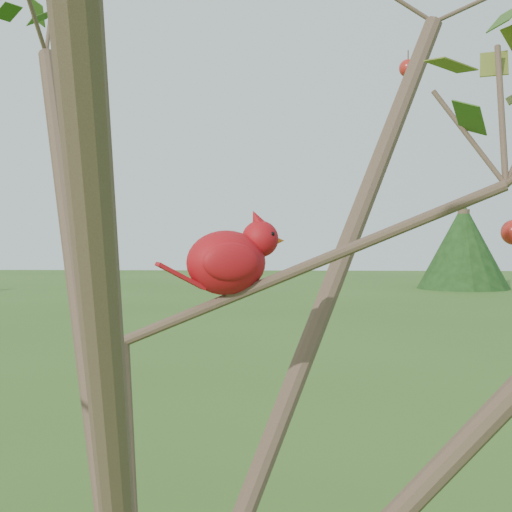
# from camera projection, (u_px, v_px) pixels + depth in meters

# --- Properties ---
(crabapple_tree) EXTENTS (2.35, 2.05, 2.95)m
(crabapple_tree) POSITION_uv_depth(u_px,v_px,m) (151.00, 238.00, 1.13)
(crabapple_tree) COLOR #412F23
(crabapple_tree) RESTS_ON ground
(cardinal) EXTENTS (0.20, 0.14, 0.15)m
(cardinal) POSITION_uv_depth(u_px,v_px,m) (230.00, 259.00, 1.24)
(cardinal) COLOR #B30F0F
(cardinal) RESTS_ON ground
(distant_trees) EXTENTS (41.11, 13.15, 3.13)m
(distant_trees) POSITION_uv_depth(u_px,v_px,m) (245.00, 255.00, 24.27)
(distant_trees) COLOR #412F23
(distant_trees) RESTS_ON ground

